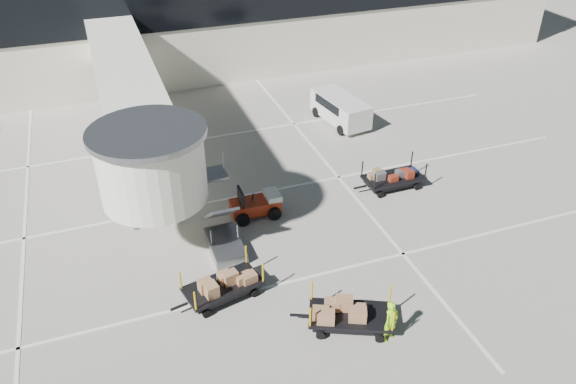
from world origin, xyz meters
name	(u,v)px	position (x,y,z in m)	size (l,w,h in m)	color
ground	(293,318)	(0.00, 0.00, 0.00)	(140.00, 140.00, 0.00)	#B5AFA2
lane_markings	(218,197)	(-0.67, 9.33, 0.01)	(40.00, 30.00, 0.02)	white
terminal	(154,13)	(-0.35, 29.94, 4.11)	(64.00, 12.11, 15.20)	silver
jet_bridge	(134,108)	(-3.97, 12.26, 4.28)	(5.70, 20.40, 6.03)	white
baggage_tug	(256,205)	(0.74, 7.16, 0.58)	(2.44, 1.57, 1.58)	maroon
suitcase_cart	(395,178)	(8.38, 7.13, 0.54)	(3.83, 1.58, 1.50)	black
box_cart_near	(350,314)	(1.88, -1.05, 0.58)	(3.85, 2.70, 1.51)	black
box_cart_far	(225,285)	(-2.15, 2.15, 0.57)	(3.88, 2.17, 1.49)	black
ground_worker	(391,321)	(2.98, -2.18, 0.90)	(0.65, 0.43, 1.79)	#90E317
minivan	(339,107)	(8.86, 15.37, 1.03)	(2.53, 4.75, 1.72)	silver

